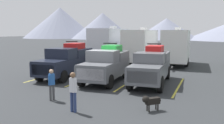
{
  "coord_description": "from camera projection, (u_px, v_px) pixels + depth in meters",
  "views": [
    {
      "loc": [
        6.54,
        -14.04,
        3.43
      ],
      "look_at": [
        0.0,
        1.9,
        1.2
      ],
      "focal_mm": 38.03,
      "sensor_mm": 36.0,
      "label": 1
    }
  ],
  "objects": [
    {
      "name": "ground_plane",
      "position": [
        101.0,
        83.0,
        15.78
      ],
      "size": [
        240.0,
        240.0,
        0.0
      ],
      "primitive_type": "plane",
      "color": "#2D3033"
    },
    {
      "name": "pickup_truck_a",
      "position": [
        67.0,
        61.0,
        18.1
      ],
      "size": [
        2.41,
        5.88,
        2.67
      ],
      "color": "black",
      "rests_on": "ground"
    },
    {
      "name": "pickup_truck_b",
      "position": [
        107.0,
        64.0,
        16.28
      ],
      "size": [
        2.4,
        5.36,
        2.62
      ],
      "color": "#595B60",
      "rests_on": "ground"
    },
    {
      "name": "pickup_truck_c",
      "position": [
        152.0,
        65.0,
        15.65
      ],
      "size": [
        2.35,
        5.99,
        2.62
      ],
      "color": "#595B60",
      "rests_on": "ground"
    },
    {
      "name": "lot_stripe_a",
      "position": [
        49.0,
        76.0,
        18.46
      ],
      "size": [
        0.12,
        5.5,
        0.01
      ],
      "primitive_type": "cube",
      "color": "gold",
      "rests_on": "ground"
    },
    {
      "name": "lot_stripe_b",
      "position": [
        86.0,
        79.0,
        17.23
      ],
      "size": [
        0.12,
        5.5,
        0.01
      ],
      "primitive_type": "cube",
      "color": "gold",
      "rests_on": "ground"
    },
    {
      "name": "lot_stripe_c",
      "position": [
        129.0,
        82.0,
        16.0
      ],
      "size": [
        0.12,
        5.5,
        0.01
      ],
      "primitive_type": "cube",
      "color": "gold",
      "rests_on": "ground"
    },
    {
      "name": "lot_stripe_d",
      "position": [
        179.0,
        87.0,
        14.77
      ],
      "size": [
        0.12,
        5.5,
        0.01
      ],
      "primitive_type": "cube",
      "color": "gold",
      "rests_on": "ground"
    },
    {
      "name": "camper_trailer_a",
      "position": [
        110.0,
        44.0,
        25.77
      ],
      "size": [
        2.64,
        8.14,
        4.02
      ],
      "color": "silver",
      "rests_on": "ground"
    },
    {
      "name": "camper_trailer_b",
      "position": [
        141.0,
        45.0,
        25.26
      ],
      "size": [
        2.62,
        8.64,
        3.86
      ],
      "color": "white",
      "rests_on": "ground"
    },
    {
      "name": "camper_trailer_c",
      "position": [
        177.0,
        45.0,
        23.99
      ],
      "size": [
        2.64,
        7.65,
        3.85
      ],
      "color": "white",
      "rests_on": "ground"
    },
    {
      "name": "person_a",
      "position": [
        52.0,
        83.0,
        11.74
      ],
      "size": [
        0.27,
        0.32,
        1.58
      ],
      "color": "#3F3F42",
      "rests_on": "ground"
    },
    {
      "name": "person_b",
      "position": [
        73.0,
        89.0,
        10.04
      ],
      "size": [
        0.38,
        0.24,
        1.73
      ],
      "color": "navy",
      "rests_on": "ground"
    },
    {
      "name": "dog",
      "position": [
        150.0,
        101.0,
        10.21
      ],
      "size": [
        0.72,
        0.73,
        0.7
      ],
      "color": "black",
      "rests_on": "ground"
    },
    {
      "name": "mountain_ridge",
      "position": [
        186.0,
        24.0,
        99.35
      ],
      "size": [
        155.98,
        41.98,
        16.07
      ],
      "color": "gray",
      "rests_on": "ground"
    }
  ]
}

